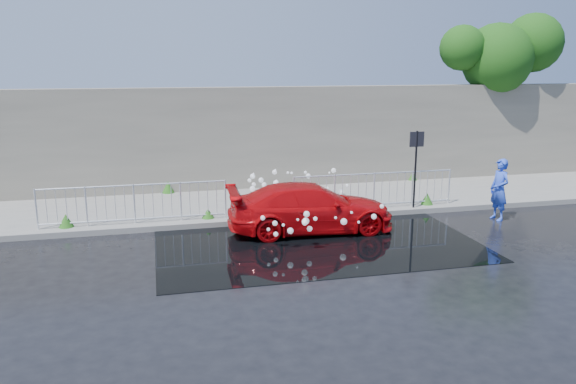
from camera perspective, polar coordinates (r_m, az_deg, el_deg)
ground at (r=13.33m, az=2.00°, el=-6.59°), size 90.00×90.00×0.00m
pavement at (r=17.97m, az=-2.24°, el=-1.14°), size 30.00×4.00×0.15m
curb at (r=16.08m, az=-0.85°, el=-2.82°), size 30.00×0.25×0.16m
retaining_wall at (r=19.75m, az=-3.55°, el=5.54°), size 30.00×0.60×3.50m
puddle at (r=14.37m, az=2.87°, el=-5.10°), size 8.00×5.00×0.01m
sign_post at (r=17.20m, az=12.87°, el=3.51°), size 0.45×0.06×2.50m
tree at (r=23.53m, az=21.07°, el=13.01°), size 4.97×2.69×6.32m
railing_left at (r=15.90m, az=-15.35°, el=-1.04°), size 5.05×0.05×1.10m
railing_right at (r=17.12m, az=8.73°, el=0.27°), size 5.05×0.05×1.10m
weeds at (r=17.39m, az=-2.55°, el=-0.74°), size 12.17×3.93×0.43m
water_spray at (r=16.03m, az=0.43°, el=-0.61°), size 3.55×5.48×1.01m
red_car at (r=15.14m, az=2.31°, el=-1.60°), size 4.54×1.99×1.30m
person at (r=17.26m, az=20.68°, el=0.23°), size 0.49×0.69×1.79m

